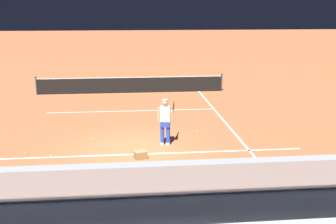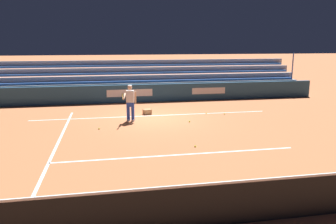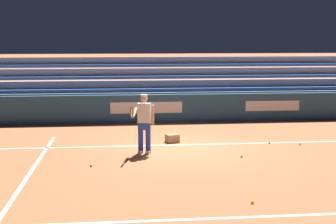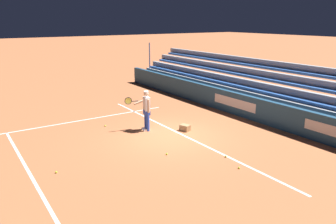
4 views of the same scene
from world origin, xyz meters
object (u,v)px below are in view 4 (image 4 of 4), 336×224
tennis_player (146,110)px  ball_box_cardboard (185,128)px  tennis_ball_far_left (167,154)px  tennis_ball_toward_net (105,126)px  tennis_ball_near_player (239,168)px  tennis_ball_midcourt (226,156)px  tennis_ball_stray_back (56,172)px

tennis_player → ball_box_cardboard: (-0.97, -1.34, -0.76)m
tennis_ball_far_left → tennis_player: bearing=-15.2°
tennis_ball_toward_net → tennis_ball_near_player: size_ratio=1.00×
ball_box_cardboard → tennis_ball_midcourt: bearing=170.8°
tennis_ball_stray_back → tennis_ball_midcourt: bearing=-111.1°
tennis_player → tennis_ball_stray_back: bearing=114.5°
tennis_player → tennis_ball_far_left: (-2.70, 0.73, -0.86)m
tennis_player → tennis_ball_near_player: bearing=-173.3°
tennis_ball_toward_net → tennis_ball_stray_back: (-3.43, 3.08, 0.00)m
ball_box_cardboard → tennis_ball_stray_back: size_ratio=6.06×
tennis_ball_far_left → tennis_ball_toward_net: (4.14, 0.55, 0.00)m
tennis_player → tennis_ball_near_player: tennis_player is taller
ball_box_cardboard → tennis_ball_midcourt: (-3.04, 0.49, -0.10)m
ball_box_cardboard → tennis_ball_near_player: 4.01m
tennis_player → tennis_ball_near_player: (-4.90, -0.57, -0.86)m
ball_box_cardboard → tennis_ball_far_left: (-1.73, 2.08, -0.10)m
ball_box_cardboard → tennis_ball_near_player: size_ratio=6.06×
tennis_ball_near_player → tennis_ball_stray_back: bearing=59.4°
tennis_player → tennis_ball_midcourt: bearing=-168.0°
tennis_ball_midcourt → ball_box_cardboard: bearing=-9.2°
tennis_player → ball_box_cardboard: tennis_player is taller
tennis_ball_far_left → tennis_ball_near_player: same height
tennis_ball_toward_net → tennis_ball_far_left: bearing=-172.5°
ball_box_cardboard → tennis_ball_toward_net: size_ratio=6.06×
tennis_ball_far_left → tennis_ball_stray_back: (0.71, 3.63, 0.00)m
ball_box_cardboard → tennis_player: bearing=54.3°
tennis_ball_near_player → tennis_ball_stray_back: same height
tennis_ball_toward_net → tennis_ball_stray_back: bearing=138.0°
tennis_player → ball_box_cardboard: size_ratio=4.29×
ball_box_cardboard → tennis_ball_toward_net: bearing=47.5°
tennis_ball_toward_net → tennis_ball_midcourt: size_ratio=1.00×
tennis_player → tennis_ball_toward_net: 2.11m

